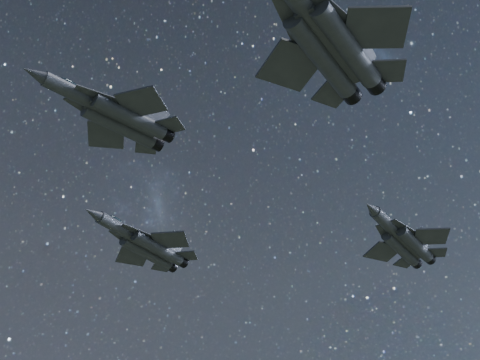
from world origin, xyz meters
TOP-DOWN VIEW (x-y plane):
  - jet_lead at (-13.46, 0.91)m, footprint 15.13×10.75m
  - jet_left at (2.78, 22.18)m, footprint 16.57×11.30m
  - jet_right at (-5.08, -17.58)m, footprint 19.69×13.17m
  - jet_slot at (23.71, 0.13)m, footprint 15.46×10.42m

SIDE VIEW (x-z plane):
  - jet_right at x=-5.08m, z-range 151.53..156.52m
  - jet_lead at x=-13.46m, z-range 152.20..156.05m
  - jet_slot at x=23.71m, z-range 152.27..156.17m
  - jet_left at x=2.78m, z-range 154.26..158.43m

